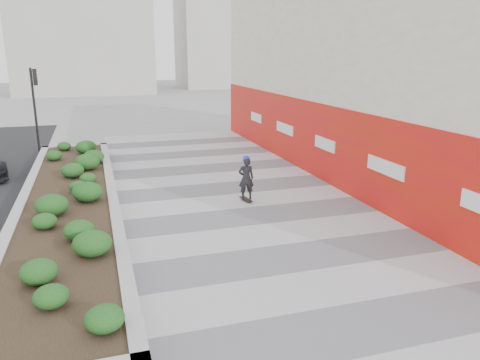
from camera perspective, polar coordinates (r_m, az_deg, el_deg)
The scene contains 9 objects.
ground at distance 10.44m, azimuth 10.93°, elevation -13.15°, with size 160.00×160.00×0.00m, color gray.
walkway at distance 12.89m, azimuth 4.61°, elevation -7.20°, with size 8.00×36.00×0.01m, color #A8A8AD.
building at distance 20.55m, azimuth 17.04°, elevation 12.00°, with size 6.04×24.08×8.00m.
planter at distance 15.70m, azimuth -20.21°, elevation -2.35°, with size 3.00×18.00×0.90m.
traffic_signal_near at distance 25.74m, azimuth -23.71°, elevation 9.21°, with size 0.33×0.28×4.20m.
distant_bldg_north_l at distance 63.22m, azimuth -18.90°, elevation 19.13°, with size 16.00×12.00×20.00m, color #ADAAA3.
distant_bldg_north_r at distance 71.11m, azimuth -1.52°, elevation 21.01°, with size 14.00×10.00×24.00m, color #ADAAA3.
manhole_cover at distance 13.07m, azimuth 6.66°, elevation -6.94°, with size 0.44×0.44×0.01m, color #595654.
skateboarder at distance 15.82m, azimuth 0.75°, elevation 0.23°, with size 0.58×0.74×1.61m.
Camera 1 is at (-4.54, -8.01, 4.93)m, focal length 35.00 mm.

